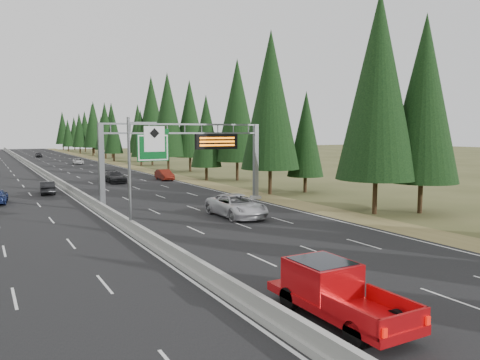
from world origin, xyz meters
name	(u,v)px	position (x,y,z in m)	size (l,w,h in m)	color
road	(40,173)	(0.00, 80.00, 0.04)	(32.00, 260.00, 0.08)	black
shoulder_right	(141,169)	(17.80, 80.00, 0.03)	(3.60, 260.00, 0.06)	olive
median_barrier	(40,171)	(0.00, 80.00, 0.41)	(0.70, 260.00, 0.85)	gray
sign_gantry	(192,151)	(8.92, 34.88, 5.27)	(16.75, 0.98, 7.80)	slate
hov_sign_pole	(138,166)	(0.58, 24.97, 4.72)	(2.80, 0.50, 8.00)	slate
tree_row_right	(200,118)	(22.19, 62.18, 9.37)	(11.93, 240.22, 18.90)	black
silver_minivan	(236,206)	(9.35, 26.67, 1.00)	(3.06, 6.64, 1.85)	silver
red_pickup	(330,287)	(2.34, 6.51, 1.22)	(2.25, 6.30, 2.05)	black
car_ahead_green	(113,175)	(8.08, 62.61, 0.71)	(1.50, 3.73, 1.27)	#176532
car_ahead_dkred	(164,175)	(14.50, 58.06, 0.86)	(1.64, 4.70, 1.55)	maroon
car_ahead_dkgrey	(115,177)	(7.24, 58.09, 0.89)	(2.26, 5.55, 1.61)	black
car_ahead_white	(78,161)	(9.75, 99.67, 0.73)	(2.16, 4.69, 1.30)	silver
car_ahead_far	(39,155)	(5.43, 134.76, 0.79)	(1.67, 4.16, 1.42)	black
car_onc_near	(47,188)	(-2.46, 49.71, 0.80)	(1.53, 4.38, 1.44)	black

